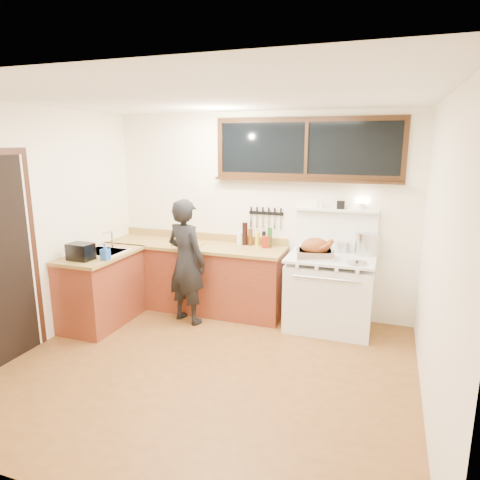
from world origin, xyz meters
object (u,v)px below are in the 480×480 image
at_px(vintage_stove, 330,291).
at_px(man, 186,262).
at_px(cutting_board, 188,241).
at_px(roast_turkey, 315,250).

relative_size(vintage_stove, man, 1.01).
bearing_deg(cutting_board, man, -68.33).
bearing_deg(roast_turkey, vintage_stove, 40.42).
distance_m(vintage_stove, cutting_board, 1.93).
relative_size(man, cutting_board, 4.07).
relative_size(vintage_stove, roast_turkey, 3.33).
height_order(man, roast_turkey, man).
distance_m(man, cutting_board, 0.44).
xyz_separation_m(man, cutting_board, (-0.15, 0.37, 0.17)).
distance_m(vintage_stove, roast_turkey, 0.58).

